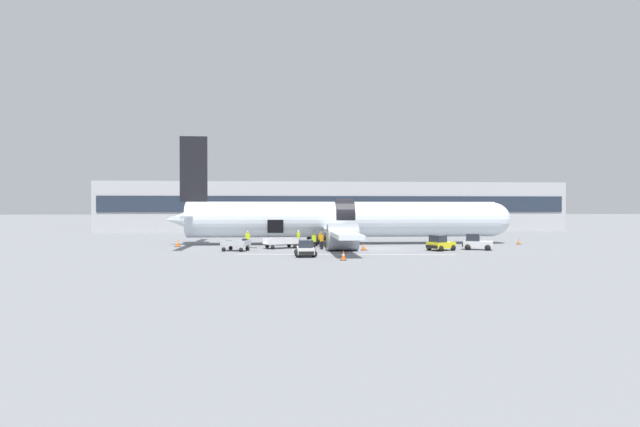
% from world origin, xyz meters
% --- Properties ---
extents(ground_plane, '(500.00, 500.00, 0.00)m').
position_xyz_m(ground_plane, '(0.00, 0.00, 0.00)').
color(ground_plane, slate).
extents(apron_marking_line, '(18.89, 2.14, 0.01)m').
position_xyz_m(apron_marking_line, '(-3.87, -5.97, 0.00)').
color(apron_marking_line, silver).
rests_on(apron_marking_line, ground_plane).
extents(terminal_strip, '(81.19, 9.01, 8.51)m').
position_xyz_m(terminal_strip, '(0.00, 39.68, 4.26)').
color(terminal_strip, '#B2B2B7').
rests_on(terminal_strip, ground_plane).
extents(airplane, '(38.56, 32.73, 11.85)m').
position_xyz_m(airplane, '(-3.02, 6.23, 2.71)').
color(airplane, silver).
rests_on(airplane, ground_plane).
extents(baggage_tug_lead, '(2.94, 2.65, 1.48)m').
position_xyz_m(baggage_tug_lead, '(5.56, -2.72, 0.63)').
color(baggage_tug_lead, yellow).
rests_on(baggage_tug_lead, ground_plane).
extents(baggage_tug_mid, '(1.88, 2.94, 1.41)m').
position_xyz_m(baggage_tug_mid, '(-7.48, -7.45, 0.61)').
color(baggage_tug_mid, silver).
rests_on(baggage_tug_mid, ground_plane).
extents(baggage_tug_rear, '(3.05, 2.45, 1.55)m').
position_xyz_m(baggage_tug_rear, '(9.37, -2.16, 0.65)').
color(baggage_tug_rear, silver).
rests_on(baggage_tug_rear, ground_plane).
extents(baggage_cart_loading, '(4.29, 2.72, 1.04)m').
position_xyz_m(baggage_cart_loading, '(-9.42, 1.08, 0.50)').
color(baggage_cart_loading, silver).
rests_on(baggage_cart_loading, ground_plane).
extents(baggage_cart_queued, '(3.46, 2.44, 1.17)m').
position_xyz_m(baggage_cart_queued, '(-13.70, -1.70, 0.54)').
color(baggage_cart_queued, '#B7BABF').
rests_on(baggage_cart_queued, ground_plane).
extents(ground_crew_loader_a, '(0.48, 0.51, 1.54)m').
position_xyz_m(ground_crew_loader_a, '(-5.37, 1.79, 0.81)').
color(ground_crew_loader_a, '#1E2338').
rests_on(ground_crew_loader_a, ground_plane).
extents(ground_crew_loader_b, '(0.52, 0.52, 1.64)m').
position_xyz_m(ground_crew_loader_b, '(-6.35, -0.97, 0.86)').
color(ground_crew_loader_b, black).
rests_on(ground_crew_loader_b, ground_plane).
extents(ground_crew_driver, '(0.55, 0.48, 1.60)m').
position_xyz_m(ground_crew_driver, '(-5.40, 2.70, 0.84)').
color(ground_crew_driver, '#1E2338').
rests_on(ground_crew_driver, ground_plane).
extents(ground_crew_supervisor, '(0.57, 0.49, 1.66)m').
position_xyz_m(ground_crew_supervisor, '(-13.02, 3.21, 0.87)').
color(ground_crew_supervisor, '#2D2D33').
rests_on(ground_crew_supervisor, ground_plane).
extents(ground_crew_helper, '(0.44, 0.60, 1.72)m').
position_xyz_m(ground_crew_helper, '(-7.73, 3.09, 0.90)').
color(ground_crew_helper, '#2D2D33').
rests_on(ground_crew_helper, ground_plane).
extents(ground_crew_marshal, '(0.52, 0.52, 1.64)m').
position_xyz_m(ground_crew_marshal, '(-5.56, -0.44, 0.86)').
color(ground_crew_marshal, black).
rests_on(ground_crew_marshal, ground_plane).
extents(safety_cone_nose, '(0.48, 0.48, 0.63)m').
position_xyz_m(safety_cone_nose, '(16.83, 4.44, 0.29)').
color(safety_cone_nose, black).
rests_on(safety_cone_nose, ground_plane).
extents(safety_cone_engine_left, '(0.49, 0.49, 0.76)m').
position_xyz_m(safety_cone_engine_left, '(-4.71, -10.74, 0.36)').
color(safety_cone_engine_left, black).
rests_on(safety_cone_engine_left, ground_plane).
extents(safety_cone_wingtip, '(0.61, 0.61, 0.66)m').
position_xyz_m(safety_cone_wingtip, '(-1.60, -1.73, 0.31)').
color(safety_cone_wingtip, black).
rests_on(safety_cone_wingtip, ground_plane).
extents(safety_cone_tail, '(0.64, 0.64, 0.74)m').
position_xyz_m(safety_cone_tail, '(-20.32, 4.00, 0.35)').
color(safety_cone_tail, black).
rests_on(safety_cone_tail, ground_plane).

